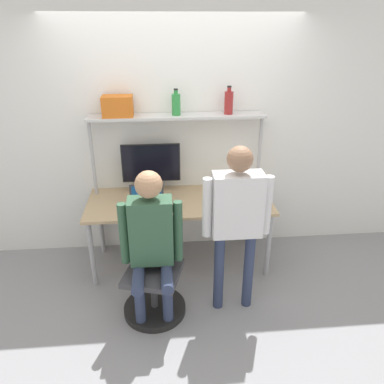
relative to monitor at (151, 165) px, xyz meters
The scene contains 13 objects.
ground_plane 1.26m from the monitor, 66.32° to the right, with size 12.00×12.00×0.00m, color gray.
wall_back 0.45m from the monitor, 32.99° to the left, with size 8.00×0.06×2.70m.
desk 0.52m from the monitor, 39.80° to the right, with size 1.87×0.76×0.74m.
shelf_unit 0.40m from the monitor, ahead, with size 1.78×0.24×1.57m.
monitor is the anchor object (origin of this frame).
laptop 0.47m from the monitor, 96.62° to the right, with size 0.33×0.24×0.24m.
cell_phone 0.56m from the monitor, 62.77° to the right, with size 0.07×0.15×0.01m.
office_chair 1.24m from the monitor, 89.43° to the right, with size 0.57×0.57×0.90m.
person_seated 1.04m from the monitor, 90.10° to the right, with size 0.53×0.47×1.36m.
person_standing 1.22m from the monitor, 53.94° to the right, with size 0.58×0.21×1.55m.
bottle_red 1.02m from the monitor, ahead, with size 0.09×0.09×0.28m.
bottle_green 0.68m from the monitor, ahead, with size 0.09×0.09×0.26m.
storage_box 0.68m from the monitor, behind, with size 0.29×0.20×0.20m.
Camera 1 is at (-0.18, -3.05, 2.42)m, focal length 35.00 mm.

